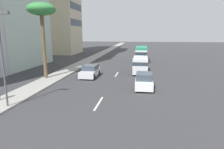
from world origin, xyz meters
The scene contains 10 objects.
ground_plane centered at (31.50, 0.00, 0.00)m, with size 198.00×198.00×0.00m, color #38383A.
sidewalk_right centered at (31.50, 7.67, 0.07)m, with size 162.00×2.66×0.15m, color #9E9B93.
lane_stripe_mid centered at (11.53, 0.00, 0.01)m, with size 3.20×0.16×0.01m, color silver.
lane_stripe_far centered at (23.36, 0.00, 0.01)m, with size 3.20×0.16×0.01m, color silver.
van_lead centered at (24.93, -3.24, 1.28)m, with size 5.33×2.17×2.23m.
car_second centered at (21.19, 3.26, 0.74)m, with size 4.30×1.97×1.56m.
car_third centered at (16.77, -3.70, 0.77)m, with size 4.15×1.84×1.64m.
minibus_fourth centered at (36.36, -3.30, 1.64)m, with size 6.81×2.30×2.99m.
palm_tree centered at (19.23, 8.47, 8.09)m, with size 3.37×3.37×9.05m.
street_lamp centered at (9.55, 6.63, 4.48)m, with size 0.24×0.97×7.05m.
Camera 1 is at (-3.43, -3.36, 5.66)m, focal length 31.52 mm.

